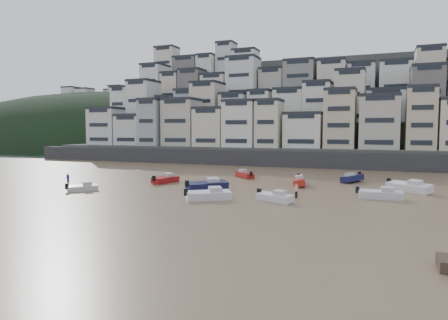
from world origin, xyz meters
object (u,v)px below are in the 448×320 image
at_px(boat_d, 380,193).
at_px(person_pink, 296,191).
at_px(boat_a, 209,193).
at_px(boat_g, 409,186).
at_px(boat_f, 165,178).
at_px(boat_j, 83,187).
at_px(boat_i, 352,177).
at_px(person_blue, 68,179).
at_px(boat_b, 275,196).
at_px(boat_c, 207,184).
at_px(boat_e, 299,180).
at_px(boat_h, 245,174).

relative_size(boat_d, person_pink, 3.18).
bearing_deg(boat_a, boat_g, -0.38).
distance_m(boat_f, boat_j, 13.00).
relative_size(boat_i, person_blue, 3.20).
xyz_separation_m(boat_g, boat_j, (-41.10, -15.25, -0.29)).
relative_size(boat_b, boat_g, 0.77).
relative_size(boat_b, person_pink, 2.83).
distance_m(boat_b, boat_d, 13.07).
bearing_deg(boat_b, boat_c, 178.42).
relative_size(boat_b, boat_f, 0.92).
xyz_separation_m(boat_a, person_pink, (9.36, 5.26, 0.08)).
bearing_deg(boat_e, boat_j, -71.00).
bearing_deg(boat_j, boat_f, 11.55).
xyz_separation_m(boat_g, person_blue, (-47.61, -10.98, 0.00)).
relative_size(boat_f, boat_h, 1.05).
distance_m(boat_c, boat_d, 22.15).
height_order(boat_b, boat_i, boat_i).
xyz_separation_m(boat_b, boat_j, (-26.22, -1.72, -0.09)).
bearing_deg(boat_b, boat_j, -152.99).
xyz_separation_m(boat_i, person_blue, (-39.90, -18.87, 0.11)).
height_order(boat_d, person_blue, person_blue).
relative_size(boat_c, person_pink, 3.66).
bearing_deg(boat_c, boat_b, -74.41).
xyz_separation_m(boat_i, person_pink, (-5.34, -17.98, 0.11)).
bearing_deg(boat_h, boat_i, -132.95).
xyz_separation_m(boat_d, boat_j, (-37.60, -8.14, -0.17)).
distance_m(boat_h, boat_i, 17.80).
distance_m(boat_a, person_blue, 25.58).
bearing_deg(boat_c, person_pink, -56.48).
xyz_separation_m(boat_f, boat_g, (34.83, 3.87, 0.14)).
distance_m(boat_i, boat_j, 40.63).
distance_m(boat_d, boat_h, 26.24).
bearing_deg(boat_b, boat_i, 94.75).
bearing_deg(boat_j, boat_a, -49.92).
height_order(boat_d, boat_e, boat_e).
relative_size(boat_g, person_blue, 3.66).
xyz_separation_m(boat_d, boat_i, (-4.21, 15.00, 0.00)).
height_order(boat_b, boat_j, boat_b).
bearing_deg(boat_h, person_pink, 170.58).
bearing_deg(boat_g, person_blue, -130.52).
relative_size(boat_f, person_pink, 3.08).
height_order(boat_e, boat_g, boat_g).
distance_m(boat_a, boat_i, 27.50).
bearing_deg(person_pink, boat_e, 99.32).
xyz_separation_m(boat_b, boat_c, (-10.73, 4.96, 0.20)).
relative_size(boat_f, boat_j, 1.25).
bearing_deg(boat_a, boat_c, 80.49).
distance_m(boat_a, boat_e, 17.90).
bearing_deg(person_blue, boat_j, -33.27).
distance_m(boat_a, person_pink, 10.73).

